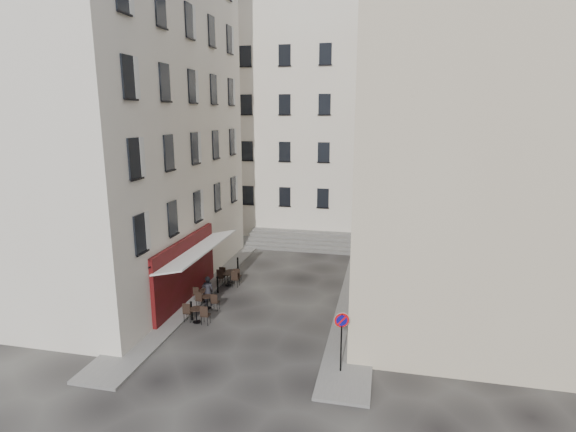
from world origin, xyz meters
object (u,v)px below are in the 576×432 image
(no_parking_sign, at_px, (342,331))
(bistro_table_a, at_px, (197,314))
(bistro_table_b, at_px, (208,301))
(pedestrian, at_px, (208,291))

(no_parking_sign, height_order, bistro_table_a, no_parking_sign)
(bistro_table_a, xyz_separation_m, bistro_table_b, (-0.11, 1.61, -0.03))
(bistro_table_a, bearing_deg, bistro_table_b, 93.85)
(bistro_table_a, height_order, bistro_table_b, bistro_table_a)
(no_parking_sign, relative_size, bistro_table_b, 2.04)
(no_parking_sign, height_order, pedestrian, no_parking_sign)
(no_parking_sign, distance_m, bistro_table_a, 7.83)
(bistro_table_a, height_order, pedestrian, pedestrian)
(no_parking_sign, bearing_deg, bistro_table_b, 129.09)
(bistro_table_a, bearing_deg, pedestrian, 97.26)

